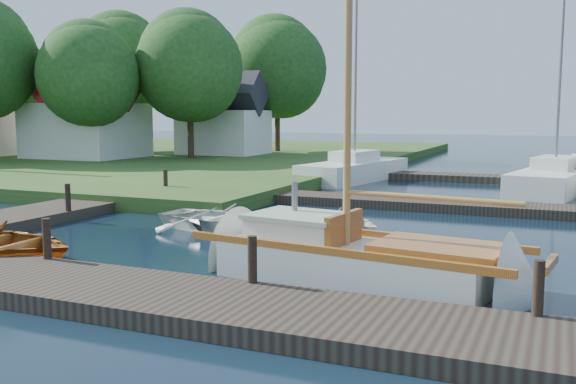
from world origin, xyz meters
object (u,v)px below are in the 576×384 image
at_px(tender_c, 328,217).
at_px(tree_5, 12,80).
at_px(mooring_post_1, 47,239).
at_px(house_c, 224,122).
at_px(mooring_post_3, 538,288).
at_px(tree_7, 278,68).
at_px(mooring_post_2, 252,259).
at_px(sailboat, 364,264).
at_px(tree_2, 89,74).
at_px(tree_4, 121,65).
at_px(tender_a, 224,216).
at_px(mooring_post_4, 68,197).
at_px(tree_3, 190,67).
at_px(marina_boat_0, 354,168).
at_px(mooring_post_5, 166,181).
at_px(marina_boat_2, 555,177).
at_px(house_a, 86,116).

xyz_separation_m(tender_c, tree_5, (-30.52, 18.51, 5.06)).
relative_size(mooring_post_1, house_c, 0.15).
bearing_deg(mooring_post_3, tree_7, 120.10).
relative_size(mooring_post_2, tree_7, 0.09).
xyz_separation_m(mooring_post_1, sailboat, (5.90, 1.83, -0.36)).
height_order(tree_2, tree_4, tree_4).
distance_m(tender_a, tree_7, 28.01).
bearing_deg(mooring_post_3, mooring_post_4, 158.96).
bearing_deg(mooring_post_3, tree_5, 145.17).
bearing_deg(tree_3, mooring_post_1, -64.49).
bearing_deg(mooring_post_2, sailboat, 52.52).
distance_m(sailboat, tree_5, 40.59).
distance_m(sailboat, marina_boat_0, 18.13).
bearing_deg(marina_boat_0, house_c, 65.57).
bearing_deg(tree_2, sailboat, -39.48).
distance_m(mooring_post_5, house_c, 18.48).
bearing_deg(tree_2, tender_c, -34.05).
distance_m(mooring_post_3, tender_c, 8.54).
distance_m(tree_3, tree_7, 8.26).
bearing_deg(tree_3, tree_7, 75.96).
bearing_deg(mooring_post_1, marina_boat_2, 64.05).
xyz_separation_m(mooring_post_4, tree_4, (-15.00, 22.05, 5.67)).
height_order(mooring_post_4, marina_boat_2, marina_boat_2).
xyz_separation_m(mooring_post_3, tender_c, (-5.48, 6.54, -0.34)).
height_order(mooring_post_2, tree_4, tree_4).
height_order(mooring_post_1, tender_c, mooring_post_1).
bearing_deg(tree_2, marina_boat_2, -1.55).
bearing_deg(tree_5, house_a, -22.05).
distance_m(mooring_post_5, tender_c, 8.28).
relative_size(mooring_post_1, mooring_post_2, 1.00).
distance_m(mooring_post_3, tender_a, 9.79).
bearing_deg(tree_7, marina_boat_0, -52.15).
bearing_deg(tree_7, marina_boat_2, -35.17).
distance_m(marina_boat_2, house_a, 26.19).
distance_m(mooring_post_3, tree_3, 30.94).
relative_size(marina_boat_2, house_c, 2.08).
relative_size(marina_boat_0, tree_5, 1.37).
bearing_deg(tree_2, mooring_post_1, -51.79).
bearing_deg(marina_boat_2, tender_a, 158.71).
bearing_deg(mooring_post_1, tree_4, 125.08).
height_order(tree_2, tree_7, tree_7).
bearing_deg(tree_5, mooring_post_3, -34.83).
xyz_separation_m(mooring_post_3, tree_7, (-18.00, 31.05, 5.50)).
distance_m(mooring_post_1, house_a, 27.11).
xyz_separation_m(mooring_post_4, tree_2, (-11.00, 14.05, 4.55)).
bearing_deg(tree_7, mooring_post_3, -59.90).
height_order(mooring_post_5, tree_7, tree_7).
bearing_deg(marina_boat_0, tree_5, 88.25).
height_order(mooring_post_5, house_c, house_c).
relative_size(house_a, tree_7, 0.67).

